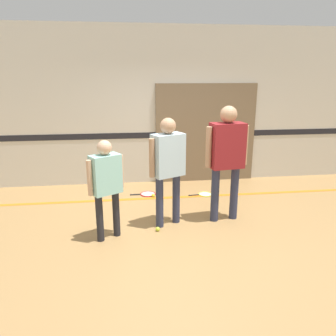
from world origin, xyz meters
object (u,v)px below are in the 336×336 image
object	(u,v)px
person_student_right	(227,152)
tennis_ball_by_spare_racket	(153,195)
tennis_ball_near_instructor	(158,229)
racket_spare_on_floor	(147,194)
racket_second_spare	(204,194)
person_student_left	(106,179)
person_instructor	(168,161)

from	to	relation	value
person_student_right	tennis_ball_by_spare_racket	bearing A→B (deg)	-55.07
person_student_right	tennis_ball_near_instructor	world-z (taller)	person_student_right
tennis_ball_near_instructor	racket_spare_on_floor	bearing A→B (deg)	92.08
racket_second_spare	tennis_ball_by_spare_racket	xyz separation A→B (m)	(-1.00, 0.01, 0.02)
racket_spare_on_floor	person_student_left	bearing A→B (deg)	67.58
person_student_left	racket_spare_on_floor	distance (m)	2.00
person_instructor	racket_second_spare	distance (m)	1.78
racket_second_spare	tennis_ball_near_instructor	xyz separation A→B (m)	(-1.05, -1.41, 0.02)
person_student_right	racket_second_spare	size ratio (longest dim) A/B	3.70
tennis_ball_near_instructor	person_instructor	bearing A→B (deg)	50.18
person_student_left	person_student_right	distance (m)	1.87
person_instructor	racket_spare_on_floor	xyz separation A→B (m)	(-0.24, 1.34, -1.01)
person_student_right	racket_spare_on_floor	size ratio (longest dim) A/B	3.60
person_student_left	racket_spare_on_floor	world-z (taller)	person_student_left
person_instructor	tennis_ball_by_spare_racket	xyz separation A→B (m)	(-0.13, 1.19, -0.99)
person_student_right	person_student_left	bearing A→B (deg)	4.60
person_student_left	tennis_ball_near_instructor	distance (m)	1.11
person_instructor	tennis_ball_by_spare_racket	bearing A→B (deg)	71.00
racket_second_spare	tennis_ball_by_spare_racket	size ratio (longest dim) A/B	7.41
tennis_ball_near_instructor	tennis_ball_by_spare_racket	xyz separation A→B (m)	(0.05, 1.41, 0.00)
racket_second_spare	tennis_ball_by_spare_racket	bearing A→B (deg)	-5.84
person_student_right	racket_second_spare	xyz separation A→B (m)	(-0.05, 1.12, -1.11)
racket_second_spare	tennis_ball_near_instructor	world-z (taller)	tennis_ball_near_instructor
person_student_right	tennis_ball_by_spare_racket	distance (m)	1.88
racket_spare_on_floor	racket_second_spare	distance (m)	1.11
person_student_left	racket_second_spare	bearing A→B (deg)	10.30
racket_spare_on_floor	tennis_ball_near_instructor	xyz separation A→B (m)	(0.06, -1.56, 0.02)
person_instructor	person_student_right	size ratio (longest dim) A/B	0.92
person_student_left	person_student_right	xyz separation A→B (m)	(1.80, 0.40, 0.24)
racket_spare_on_floor	tennis_ball_by_spare_racket	xyz separation A→B (m)	(0.11, -0.15, 0.02)
person_student_left	person_student_right	size ratio (longest dim) A/B	0.78
racket_spare_on_floor	person_student_right	bearing A→B (deg)	130.86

